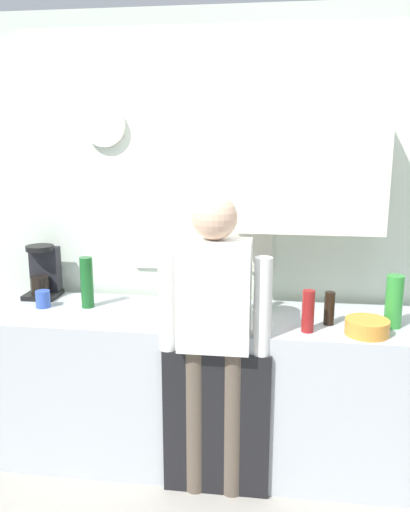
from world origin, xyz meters
name	(u,v)px	position (x,y,z in m)	size (l,w,h in m)	color
ground_plane	(214,489)	(0.00, 0.00, 0.00)	(8.00, 8.00, 0.00)	#9E998E
kitchen_counter	(220,388)	(0.00, 0.30, 0.44)	(2.56, 0.64, 0.89)	#B2B7BC
dishwasher_panel	(216,426)	(0.01, -0.03, 0.40)	(0.56, 0.02, 0.80)	black
back_wall_assembly	(238,222)	(0.06, 0.70, 1.36)	(4.16, 0.42, 2.60)	silver
coffee_maker	(43,273)	(-1.14, 0.53, 1.04)	(0.20, 0.20, 0.33)	black
bottle_green_wine	(87,282)	(-0.79, 0.35, 1.04)	(0.07, 0.07, 0.30)	#195923
bottle_olive_oil	(171,294)	(-0.28, 0.26, 1.01)	(0.06, 0.06, 0.25)	olive
bottle_red_vinegar	(308,311)	(0.47, 0.11, 1.00)	(0.06, 0.06, 0.22)	maroon
bottle_clear_soda	(394,301)	(0.92, 0.25, 1.03)	(0.09, 0.09, 0.28)	#2D8C33
bottle_dark_sauce	(329,308)	(0.59, 0.24, 0.98)	(0.06, 0.06, 0.18)	black
bottle_amber_beer	(237,292)	(0.08, 0.39, 1.00)	(0.06, 0.06, 0.23)	brown
cup_blue_mug	(43,299)	(-1.05, 0.31, 0.94)	(0.08, 0.08, 0.10)	#3351B2
mixing_bowl	(367,327)	(0.77, 0.11, 0.93)	(0.22, 0.22, 0.08)	orange
dish_soap	(266,294)	(0.25, 0.49, 0.97)	(0.06, 0.06, 0.18)	green
person_at_sink	(214,324)	(0.00, 0.00, 0.95)	(0.57, 0.22, 1.60)	brown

